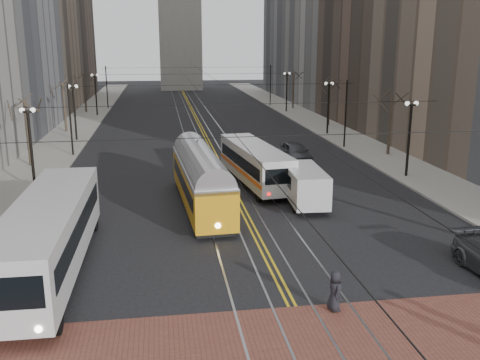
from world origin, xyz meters
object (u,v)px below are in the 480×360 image
object	(u,v)px
sedan_grey	(295,152)
streetcar	(201,184)
rear_bus	(255,165)
pedestrian_a	(335,291)
transit_bus	(49,238)
cargo_van	(305,187)

from	to	relation	value
sedan_grey	streetcar	bearing A→B (deg)	-130.78
rear_bus	pedestrian_a	distance (m)	19.24
sedan_grey	pedestrian_a	size ratio (longest dim) A/B	3.14
transit_bus	sedan_grey	size ratio (longest dim) A/B	2.64
transit_bus	sedan_grey	distance (m)	26.75
transit_bus	pedestrian_a	xyz separation A→B (m)	(11.48, -5.26, -0.85)
transit_bus	streetcar	distance (m)	11.69
streetcar	pedestrian_a	bearing A→B (deg)	-77.57
streetcar	rear_bus	distance (m)	6.56
cargo_van	sedan_grey	size ratio (longest dim) A/B	1.08
rear_bus	cargo_van	distance (m)	6.08
rear_bus	cargo_van	size ratio (longest dim) A/B	2.03
transit_bus	rear_bus	bearing A→B (deg)	50.35
streetcar	sedan_grey	distance (m)	15.07
rear_bus	pedestrian_a	bearing A→B (deg)	-97.87
transit_bus	cargo_van	size ratio (longest dim) A/B	2.45
sedan_grey	rear_bus	bearing A→B (deg)	-127.91
sedan_grey	cargo_van	bearing A→B (deg)	-105.15
transit_bus	pedestrian_a	size ratio (longest dim) A/B	8.29
sedan_grey	pedestrian_a	bearing A→B (deg)	-104.50
pedestrian_a	rear_bus	bearing A→B (deg)	-8.71
streetcar	sedan_grey	xyz separation A→B (m)	(9.11, 11.99, -0.63)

